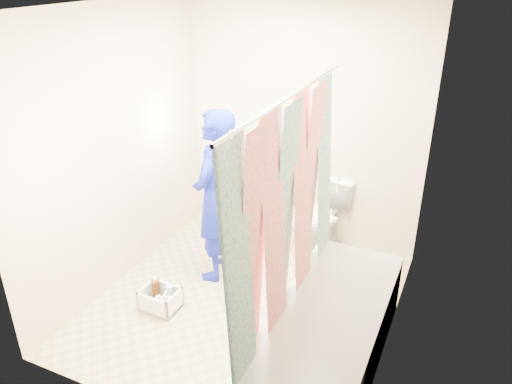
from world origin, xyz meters
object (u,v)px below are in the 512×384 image
at_px(toilet, 320,217).
at_px(plumber, 216,196).
at_px(bathtub, 328,336).
at_px(cleaning_caddy, 161,300).

distance_m(toilet, plumber, 1.15).
distance_m(bathtub, toilet, 1.61).
bearing_deg(bathtub, toilet, 110.22).
distance_m(bathtub, plumber, 1.55).
height_order(bathtub, toilet, toilet).
bearing_deg(plumber, toilet, 132.08).
relative_size(bathtub, plumber, 1.11).
relative_size(plumber, cleaning_caddy, 5.02).
xyz_separation_m(bathtub, plumber, (-1.27, 0.72, 0.52)).
bearing_deg(toilet, plumber, -114.37).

